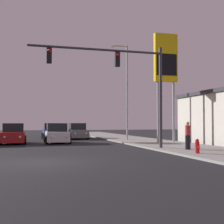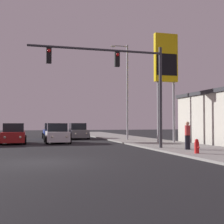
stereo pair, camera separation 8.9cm
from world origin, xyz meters
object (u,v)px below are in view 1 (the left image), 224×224
gas_station_sign (166,64)px  car_white (57,134)px  car_red (13,134)px  car_blue (52,132)px  car_grey (77,132)px  traffic_light_mast (124,74)px  fire_hydrant (197,146)px  pedestrian_on_sidewalk (188,134)px  street_lamp (126,87)px

gas_station_sign → car_white: bearing=159.5°
car_red → car_white: 3.52m
car_blue → gas_station_sign: gas_station_sign is taller
car_white → car_grey: size_ratio=1.00×
car_grey → traffic_light_mast: bearing=92.7°
car_white → fire_hydrant: bearing=117.7°
car_grey → pedestrian_on_sidewalk: (4.02, -16.43, 0.27)m
street_lamp → pedestrian_on_sidewalk: bearing=-88.6°
traffic_light_mast → street_lamp: bearing=71.3°
car_grey → gas_station_sign: size_ratio=0.48×
pedestrian_on_sidewalk → car_grey: bearing=103.7°
car_grey → pedestrian_on_sidewalk: pedestrian_on_sidewalk is taller
car_white → traffic_light_mast: (3.35, -8.27, 4.02)m
car_white → traffic_light_mast: traffic_light_mast is taller
car_red → car_blue: (3.66, 6.73, 0.00)m
car_red → traffic_light_mast: bearing=129.6°
car_white → gas_station_sign: (8.61, -3.22, 5.86)m
car_white → traffic_light_mast: size_ratio=0.51×
street_lamp → gas_station_sign: same height
car_blue → car_red: bearing=62.1°
traffic_light_mast → street_lamp: (3.19, 9.42, 0.33)m
car_blue → gas_station_sign: bearing=130.8°
car_blue → car_grey: (2.66, -0.36, 0.00)m
car_red → car_grey: size_ratio=1.00×
traffic_light_mast → street_lamp: 9.95m
street_lamp → car_white: bearing=-170.0°
car_red → fire_hydrant: bearing=128.2°
car_red → street_lamp: size_ratio=0.48×
car_blue → car_grey: size_ratio=1.00×
car_white → traffic_light_mast: 9.79m
car_red → car_grey: same height
street_lamp → pedestrian_on_sidewalk: (0.28, -11.11, -4.08)m
car_blue → pedestrian_on_sidewalk: size_ratio=2.59×
gas_station_sign → car_red: bearing=164.7°
car_red → gas_station_sign: (12.13, -3.32, 5.86)m
car_red → car_grey: 8.97m
car_grey → traffic_light_mast: size_ratio=0.51×
street_lamp → fire_hydrant: bearing=-91.9°
car_red → traffic_light_mast: 11.55m
car_grey → traffic_light_mast: (0.55, -14.74, 4.02)m
gas_station_sign → pedestrian_on_sidewalk: (-1.79, -6.74, -5.58)m
car_blue → fire_hydrant: 19.97m
car_red → street_lamp: (10.06, 1.05, 4.36)m
car_grey → street_lamp: street_lamp is taller
car_red → street_lamp: street_lamp is taller
car_blue → street_lamp: street_lamp is taller
traffic_light_mast → car_grey: bearing=92.1°
gas_station_sign → pedestrian_on_sidewalk: 8.94m
car_grey → fire_hydrant: 18.99m
pedestrian_on_sidewalk → gas_station_sign: bearing=75.2°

